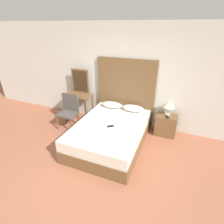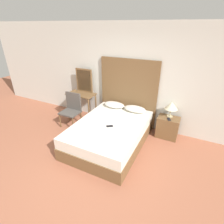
{
  "view_description": "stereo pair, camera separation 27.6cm",
  "coord_description": "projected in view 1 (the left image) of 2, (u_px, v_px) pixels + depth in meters",
  "views": [
    {
      "loc": [
        1.31,
        -2.08,
        2.61
      ],
      "look_at": [
        -0.03,
        1.26,
        0.8
      ],
      "focal_mm": 28.0,
      "sensor_mm": 36.0,
      "label": 1
    },
    {
      "loc": [
        1.56,
        -1.97,
        2.61
      ],
      "look_at": [
        -0.03,
        1.26,
        0.8
      ],
      "focal_mm": 28.0,
      "sensor_mm": 36.0,
      "label": 2
    }
  ],
  "objects": [
    {
      "name": "ground_plane",
      "position": [
        89.0,
        177.0,
        3.34
      ],
      "size": [
        16.0,
        16.0,
        0.0
      ],
      "primitive_type": "plane",
      "color": "#9E5B42"
    },
    {
      "name": "pillow_right",
      "position": [
        133.0,
        108.0,
        4.63
      ],
      "size": [
        0.58,
        0.34,
        0.14
      ],
      "color": "silver",
      "rests_on": "bed"
    },
    {
      "name": "phone_on_bed",
      "position": [
        110.0,
        126.0,
        3.94
      ],
      "size": [
        0.16,
        0.14,
        0.01
      ],
      "color": "black",
      "rests_on": "bed"
    },
    {
      "name": "phone_on_nightstand",
      "position": [
        167.0,
        117.0,
        4.32
      ],
      "size": [
        0.12,
        0.17,
        0.01
      ],
      "color": "black",
      "rests_on": "nightstand"
    },
    {
      "name": "bed",
      "position": [
        110.0,
        134.0,
        4.18
      ],
      "size": [
        1.52,
        2.15,
        0.55
      ],
      "color": "brown",
      "rests_on": "ground_plane"
    },
    {
      "name": "wall_back",
      "position": [
        128.0,
        77.0,
        4.65
      ],
      "size": [
        10.0,
        0.06,
        2.7
      ],
      "color": "silver",
      "rests_on": "ground_plane"
    },
    {
      "name": "nightstand",
      "position": [
        166.0,
        125.0,
        4.52
      ],
      "size": [
        0.52,
        0.36,
        0.55
      ],
      "color": "brown",
      "rests_on": "ground_plane"
    },
    {
      "name": "vanity_mirror",
      "position": [
        80.0,
        81.0,
        5.06
      ],
      "size": [
        0.54,
        0.03,
        0.68
      ],
      "color": "brown",
      "rests_on": "vanity_desk"
    },
    {
      "name": "chair",
      "position": [
        69.0,
        109.0,
        4.78
      ],
      "size": [
        0.51,
        0.44,
        0.95
      ],
      "color": "#4C4742",
      "rests_on": "ground_plane"
    },
    {
      "name": "pillow_left",
      "position": [
        112.0,
        105.0,
        4.83
      ],
      "size": [
        0.58,
        0.34,
        0.14
      ],
      "color": "silver",
      "rests_on": "bed"
    },
    {
      "name": "table_lamp",
      "position": [
        169.0,
        104.0,
        4.32
      ],
      "size": [
        0.31,
        0.31,
        0.39
      ],
      "color": "tan",
      "rests_on": "nightstand"
    },
    {
      "name": "headboard",
      "position": [
        125.0,
        93.0,
        4.79
      ],
      "size": [
        1.6,
        0.05,
        1.85
      ],
      "color": "brown",
      "rests_on": "ground_plane"
    },
    {
      "name": "vanity_desk",
      "position": [
        78.0,
        100.0,
        5.12
      ],
      "size": [
        0.82,
        0.46,
        0.8
      ],
      "color": "brown",
      "rests_on": "ground_plane"
    }
  ]
}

